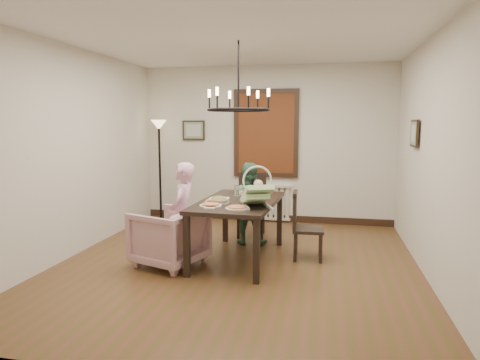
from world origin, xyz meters
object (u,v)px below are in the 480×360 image
(chair_far, at_px, (251,205))
(elderly_woman, at_px, (183,223))
(chair_right, at_px, (308,225))
(seated_man, at_px, (248,210))
(armchair, at_px, (169,237))
(baby_bouncer, at_px, (257,193))
(dining_table, at_px, (239,207))
(drinking_glass, at_px, (245,194))
(floor_lamp, at_px, (160,172))

(chair_far, height_order, elderly_woman, elderly_woman)
(chair_right, relative_size, seated_man, 0.90)
(armchair, relative_size, elderly_woman, 0.73)
(baby_bouncer, bearing_deg, chair_far, 80.75)
(seated_man, bearing_deg, armchair, 55.09)
(baby_bouncer, bearing_deg, dining_table, 106.24)
(baby_bouncer, bearing_deg, elderly_woman, 157.72)
(dining_table, distance_m, elderly_woman, 0.75)
(seated_man, relative_size, drinking_glass, 8.00)
(drinking_glass, relative_size, floor_lamp, 0.07)
(baby_bouncer, bearing_deg, floor_lamp, 111.40)
(chair_right, height_order, elderly_woman, elderly_woman)
(armchair, distance_m, floor_lamp, 2.62)
(chair_right, distance_m, seated_man, 1.07)
(elderly_woman, xyz_separation_m, seated_man, (0.61, 1.14, -0.04))
(drinking_glass, bearing_deg, seated_man, 96.59)
(dining_table, xyz_separation_m, baby_bouncer, (0.30, -0.39, 0.26))
(drinking_glass, bearing_deg, chair_far, 95.34)
(dining_table, height_order, floor_lamp, floor_lamp)
(floor_lamp, bearing_deg, chair_right, -31.96)
(dining_table, relative_size, baby_bouncer, 3.32)
(dining_table, relative_size, drinking_glass, 13.74)
(dining_table, height_order, chair_right, chair_right)
(seated_man, bearing_deg, floor_lamp, -32.76)
(chair_right, bearing_deg, seated_man, 56.51)
(floor_lamp, bearing_deg, drinking_glass, -42.78)
(chair_far, height_order, floor_lamp, floor_lamp)
(chair_right, distance_m, floor_lamp, 3.30)
(chair_far, bearing_deg, dining_table, -92.81)
(seated_man, bearing_deg, elderly_woman, 61.31)
(drinking_glass, bearing_deg, elderly_woman, -142.03)
(floor_lamp, bearing_deg, elderly_woman, -61.78)
(seated_man, height_order, baby_bouncer, baby_bouncer)
(elderly_woman, relative_size, floor_lamp, 0.60)
(chair_far, xyz_separation_m, drinking_glass, (0.10, -1.02, 0.35))
(armchair, bearing_deg, seated_man, 165.03)
(armchair, xyz_separation_m, floor_lamp, (-1.07, 2.33, 0.54))
(drinking_glass, bearing_deg, baby_bouncer, -65.26)
(elderly_woman, distance_m, drinking_glass, 0.92)
(seated_man, relative_size, baby_bouncer, 1.93)
(drinking_glass, bearing_deg, armchair, -147.68)
(chair_far, distance_m, armchair, 1.75)
(chair_right, height_order, seated_man, seated_man)
(floor_lamp, bearing_deg, chair_far, -22.57)
(chair_far, xyz_separation_m, armchair, (-0.77, -1.57, -0.15))
(chair_right, bearing_deg, dining_table, 100.89)
(elderly_woman, bearing_deg, floor_lamp, -154.61)
(dining_table, relative_size, floor_lamp, 0.96)
(chair_far, bearing_deg, elderly_woman, -115.66)
(chair_right, distance_m, drinking_glass, 0.94)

